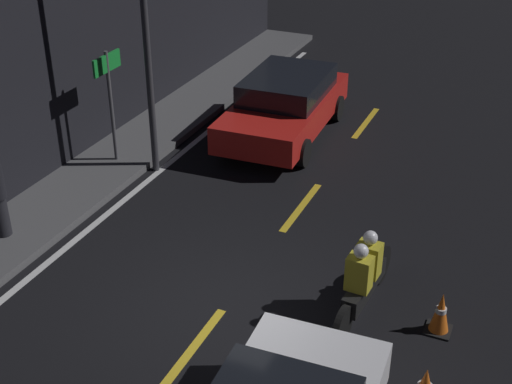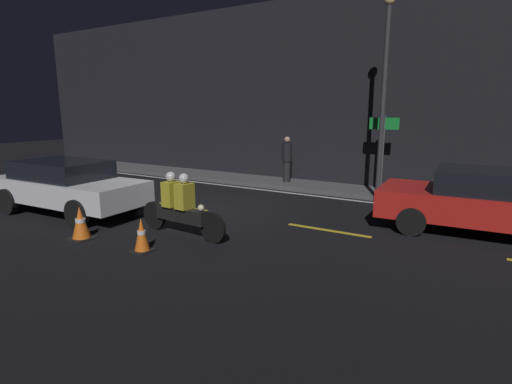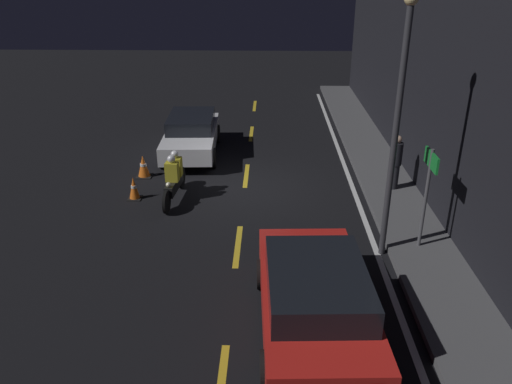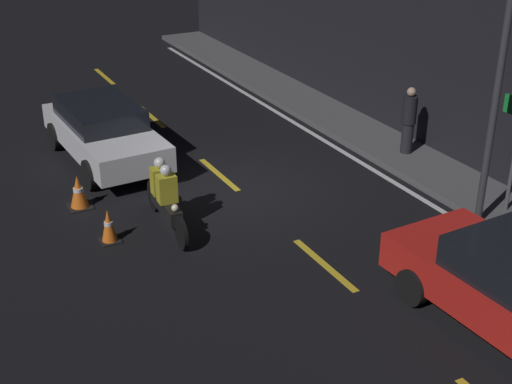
% 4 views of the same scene
% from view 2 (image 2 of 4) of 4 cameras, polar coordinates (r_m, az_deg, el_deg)
% --- Properties ---
extents(ground_plane, '(56.00, 56.00, 0.00)m').
position_cam_2_polar(ground_plane, '(11.02, -7.02, -2.69)').
color(ground_plane, black).
extents(raised_curb, '(28.00, 1.62, 0.15)m').
position_cam_2_polar(raised_curb, '(14.61, 3.53, 1.24)').
color(raised_curb, '#4C4C4F').
rests_on(raised_curb, ground).
extents(building_front, '(28.00, 0.30, 6.58)m').
position_cam_2_polar(building_front, '(15.24, 5.40, 13.79)').
color(building_front, black).
rests_on(building_front, ground).
extents(lane_dash_a, '(2.00, 0.14, 0.01)m').
position_cam_2_polar(lane_dash_a, '(18.79, -31.89, 1.61)').
color(lane_dash_a, gold).
rests_on(lane_dash_a, ground).
extents(lane_dash_b, '(2.00, 0.14, 0.01)m').
position_cam_2_polar(lane_dash_b, '(14.97, -23.89, 0.23)').
color(lane_dash_b, gold).
rests_on(lane_dash_b, ground).
extents(lane_dash_c, '(2.00, 0.14, 0.01)m').
position_cam_2_polar(lane_dash_c, '(11.64, -10.91, -2.02)').
color(lane_dash_c, gold).
rests_on(lane_dash_c, ground).
extents(lane_dash_d, '(2.00, 0.14, 0.01)m').
position_cam_2_polar(lane_dash_d, '(9.35, 10.26, -5.40)').
color(lane_dash_d, gold).
rests_on(lane_dash_d, ground).
extents(lane_solid_kerb, '(25.20, 0.14, 0.01)m').
position_cam_2_polar(lane_solid_kerb, '(13.71, 1.49, 0.26)').
color(lane_solid_kerb, silver).
rests_on(lane_solid_kerb, ground).
extents(sedan_white, '(4.46, 2.02, 1.40)m').
position_cam_2_polar(sedan_white, '(11.72, -25.39, 0.93)').
color(sedan_white, silver).
rests_on(sedan_white, ground).
extents(taxi_red, '(4.45, 2.18, 1.44)m').
position_cam_2_polar(taxi_red, '(10.17, 30.09, -1.00)').
color(taxi_red, red).
rests_on(taxi_red, ground).
extents(motorcycle, '(2.42, 0.40, 1.39)m').
position_cam_2_polar(motorcycle, '(8.88, -10.87, -2.03)').
color(motorcycle, black).
rests_on(motorcycle, ground).
extents(traffic_cone_near, '(0.49, 0.49, 0.72)m').
position_cam_2_polar(traffic_cone_near, '(9.32, -23.78, -4.07)').
color(traffic_cone_near, black).
rests_on(traffic_cone_near, ground).
extents(traffic_cone_mid, '(0.38, 0.38, 0.68)m').
position_cam_2_polar(traffic_cone_mid, '(8.11, -16.02, -5.93)').
color(traffic_cone_mid, black).
rests_on(traffic_cone_mid, ground).
extents(pedestrian, '(0.34, 0.34, 1.63)m').
position_cam_2_polar(pedestrian, '(14.44, 4.44, 4.72)').
color(pedestrian, black).
rests_on(pedestrian, raised_curb).
extents(shop_sign, '(0.90, 0.08, 2.40)m').
position_cam_2_polar(shop_sign, '(13.08, 17.73, 7.27)').
color(shop_sign, '#4C4C51').
rests_on(shop_sign, raised_curb).
extents(street_lamp, '(0.28, 0.28, 5.76)m').
position_cam_2_polar(street_lamp, '(12.16, 17.80, 13.58)').
color(street_lamp, '#333338').
rests_on(street_lamp, ground).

